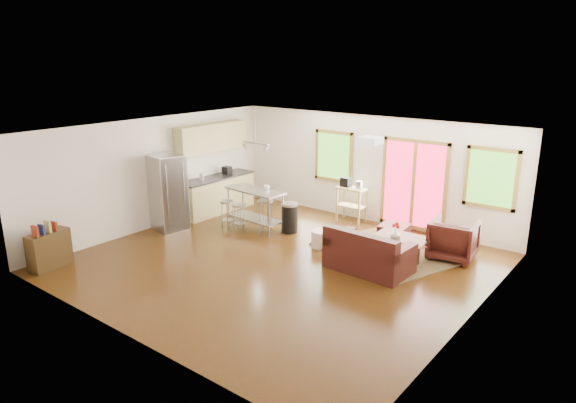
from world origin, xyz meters
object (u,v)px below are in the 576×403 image
Objects in this scene: rug at (384,253)px; armchair at (454,237)px; loveseat at (368,254)px; kitchen_cart at (351,192)px; ottoman at (394,233)px; coffee_table at (402,239)px; island at (255,202)px; refrigerator at (168,192)px.

armchair reaches higher than rug.
kitchen_cart reaches higher than loveseat.
loveseat is 1.48× the size of kitchen_cart.
ottoman is at bearing 103.17° from loveseat.
kitchen_cart is (-2.03, 1.36, 0.37)m from coffee_table.
ottoman is at bearing -12.84° from armchair.
armchair is at bearing 59.45° from loveseat.
island is (-3.52, -0.50, 0.28)m from coffee_table.
coffee_table is 5.42m from refrigerator.
rug is 2.33m from kitchen_cart.
coffee_table is at bearing 82.60° from loveseat.
armchair reaches higher than coffee_table.
island is at bearing -128.70° from kitchen_cart.
island is (-3.17, -0.43, 0.64)m from rug.
coffee_table is 1.02m from armchair.
kitchen_cart is at bearing 146.19° from coffee_table.
rug is 2.87× the size of armchair.
rug is 1.67× the size of island.
coffee_table is 1.00× the size of kitchen_cart.
coffee_table reaches higher than rug.
ottoman is at bearing 126.41° from coffee_table.
refrigerator reaches higher than ottoman.
armchair reaches higher than ottoman.
refrigerator reaches higher than armchair.
coffee_table is (0.35, 0.07, 0.36)m from rug.
loveseat is 2.74× the size of ottoman.
coffee_table reaches higher than ottoman.
loveseat reaches higher than coffee_table.
coffee_table is 0.61× the size of refrigerator.
rug is 1.61× the size of loveseat.
ottoman is (-0.51, 0.69, -0.18)m from coffee_table.
rug is 5.12m from refrigerator.
loveseat is at bearing -79.49° from ottoman.
coffee_table is 1.21× the size of armchair.
kitchen_cart is at bearing 56.03° from refrigerator.
island reaches higher than ottoman.
armchair is 6.40m from refrigerator.
loveseat is (0.16, -0.98, 0.32)m from rug.
loveseat is 0.91× the size of refrigerator.
kitchen_cart is (-1.52, 0.67, 0.55)m from ottoman.
island is (-3.33, 0.55, 0.32)m from loveseat.
loveseat is at bearing -100.06° from coffee_table.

